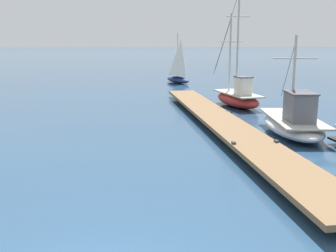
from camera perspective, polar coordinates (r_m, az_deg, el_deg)
floating_dock at (r=19.12m, az=7.57°, el=0.62°), size 1.91×22.27×0.53m
fishing_boat_0 at (r=18.65m, az=17.13°, el=0.54°), size 2.92×5.68×4.29m
fishing_boat_1 at (r=25.55m, az=9.73°, el=4.00°), size 2.38×6.17×7.31m
distant_sailboat at (r=38.76m, az=1.56°, el=9.01°), size 2.73×3.88×4.60m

